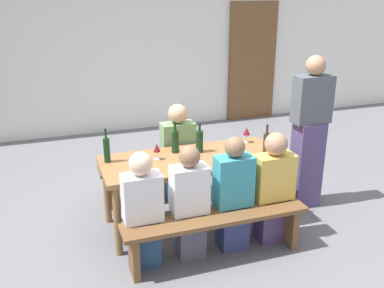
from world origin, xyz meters
TOP-DOWN VIEW (x-y plane):
  - ground_plane at (0.00, 0.00)m, footprint 24.00×24.00m
  - back_wall at (0.00, 3.45)m, footprint 14.00×0.20m
  - wooden_door at (2.29, 3.31)m, footprint 0.90×0.06m
  - tasting_table at (0.00, 0.00)m, footprint 1.83×0.76m
  - bench_near at (0.00, -0.68)m, footprint 1.73×0.30m
  - bench_far at (0.00, 0.68)m, footprint 1.73×0.30m
  - wine_bottle_0 at (-0.11, 0.21)m, footprint 0.08×0.08m
  - wine_bottle_1 at (0.13, 0.13)m, footprint 0.08×0.08m
  - wine_bottle_2 at (0.76, -0.14)m, footprint 0.07×0.07m
  - wine_bottle_3 at (-0.82, 0.17)m, footprint 0.06×0.06m
  - wine_glass_0 at (0.71, 0.24)m, footprint 0.08×0.08m
  - wine_glass_1 at (-0.34, 0.08)m, footprint 0.07×0.07m
  - seated_guest_near_0 at (-0.64, -0.53)m, footprint 0.34×0.24m
  - seated_guest_near_1 at (-0.21, -0.53)m, footprint 0.33×0.24m
  - seated_guest_near_2 at (0.23, -0.53)m, footprint 0.35×0.24m
  - seated_guest_near_3 at (0.65, -0.53)m, footprint 0.38×0.24m
  - seated_guest_far_0 at (0.01, 0.53)m, footprint 0.37×0.24m
  - standing_host at (1.36, 0.01)m, footprint 0.41×0.24m

SIDE VIEW (x-z plane):
  - ground_plane at x=0.00m, z-range 0.00..0.00m
  - bench_near at x=0.00m, z-range 0.12..0.57m
  - bench_far at x=0.00m, z-range 0.12..0.57m
  - seated_guest_near_1 at x=-0.21m, z-range -0.03..1.06m
  - seated_guest_near_0 at x=-0.64m, z-range -0.02..1.07m
  - seated_guest_near_2 at x=0.23m, z-range -0.03..1.10m
  - seated_guest_near_3 at x=0.65m, z-range -0.02..1.10m
  - seated_guest_far_0 at x=0.01m, z-range -0.02..1.15m
  - tasting_table at x=0.00m, z-range 0.29..1.04m
  - standing_host at x=1.36m, z-range -0.02..1.69m
  - wine_bottle_2 at x=0.76m, z-range 0.71..1.02m
  - wine_glass_1 at x=-0.34m, z-range 0.79..0.95m
  - wine_bottle_1 at x=0.13m, z-range 0.71..1.03m
  - wine_glass_0 at x=0.71m, z-range 0.79..0.96m
  - wine_bottle_0 at x=-0.11m, z-range 0.71..1.04m
  - wine_bottle_3 at x=-0.82m, z-range 0.71..1.05m
  - wooden_door at x=2.29m, z-range 0.00..2.10m
  - back_wall at x=0.00m, z-range 0.00..3.20m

